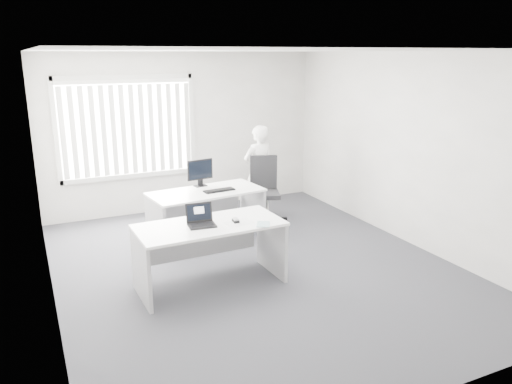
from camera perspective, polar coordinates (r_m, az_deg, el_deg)
name	(u,v)px	position (r m, az deg, el deg)	size (l,w,h in m)	color
ground	(255,267)	(6.77, -0.15, -8.55)	(6.00, 6.00, 0.00)	#3F4045
wall_back	(184,132)	(9.09, -8.25, 6.76)	(5.00, 0.02, 2.80)	silver
wall_front	(425,244)	(3.93, 18.80, -5.63)	(5.00, 0.02, 2.80)	silver
wall_left	(42,187)	(5.76, -23.29, 0.56)	(0.02, 6.00, 2.80)	silver
wall_right	(408,149)	(7.71, 16.99, 4.68)	(0.02, 6.00, 2.80)	silver
ceiling	(255,50)	(6.18, -0.17, 15.88)	(5.00, 6.00, 0.02)	silver
window	(127,128)	(8.79, -14.49, 7.13)	(2.32, 0.06, 1.76)	silver
blinds	(128,130)	(8.74, -14.40, 6.88)	(2.20, 0.10, 1.50)	white
desk_near	(210,241)	(6.08, -5.28, -5.63)	(1.77, 0.87, 0.80)	white
desk_far	(206,205)	(7.59, -5.69, -1.44)	(1.76, 0.98, 0.77)	white
office_chair	(264,201)	(8.47, 0.96, -1.07)	(0.81, 0.81, 1.10)	black
person	(259,171)	(8.67, 0.29, 2.44)	(0.58, 0.38, 1.59)	white
laptop	(202,216)	(5.89, -6.23, -2.78)	(0.32, 0.28, 0.25)	black
paper_sheet	(239,223)	(6.02, -1.92, -3.52)	(0.33, 0.23, 0.00)	silver
mouse	(236,220)	(6.03, -2.33, -3.23)	(0.07, 0.11, 0.05)	#B6B6B9
booklet	(263,224)	(5.95, 0.84, -3.70)	(0.15, 0.21, 0.01)	white
keyboard	(219,190)	(7.51, -4.22, 0.19)	(0.47, 0.16, 0.02)	black
monitor	(200,173)	(7.77, -6.42, 2.18)	(0.42, 0.13, 0.42)	black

